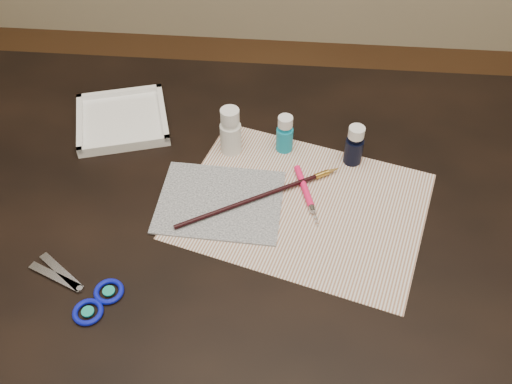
# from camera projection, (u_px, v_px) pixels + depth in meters

# --- Properties ---
(table) EXTENTS (1.30, 0.90, 0.75)m
(table) POSITION_uv_depth(u_px,v_px,m) (256.00, 322.00, 1.27)
(table) COLOR black
(table) RESTS_ON ground
(paper) EXTENTS (0.49, 0.42, 0.00)m
(paper) POSITION_uv_depth(u_px,v_px,m) (302.00, 205.00, 1.01)
(paper) COLOR white
(paper) RESTS_ON table
(canvas) EXTENTS (0.22, 0.18, 0.00)m
(canvas) POSITION_uv_depth(u_px,v_px,m) (220.00, 202.00, 1.01)
(canvas) COLOR black
(canvas) RESTS_ON paper
(paint_bottle_white) EXTENTS (0.05, 0.05, 0.10)m
(paint_bottle_white) POSITION_uv_depth(u_px,v_px,m) (230.00, 131.00, 1.07)
(paint_bottle_white) COLOR silver
(paint_bottle_white) RESTS_ON table
(paint_bottle_cyan) EXTENTS (0.04, 0.04, 0.08)m
(paint_bottle_cyan) POSITION_uv_depth(u_px,v_px,m) (285.00, 134.00, 1.08)
(paint_bottle_cyan) COLOR #128BAC
(paint_bottle_cyan) RESTS_ON table
(paint_bottle_navy) EXTENTS (0.04, 0.04, 0.08)m
(paint_bottle_navy) POSITION_uv_depth(u_px,v_px,m) (354.00, 145.00, 1.05)
(paint_bottle_navy) COLOR black
(paint_bottle_navy) RESTS_ON table
(paintbrush) EXTENTS (0.29, 0.18, 0.01)m
(paintbrush) POSITION_uv_depth(u_px,v_px,m) (262.00, 196.00, 1.01)
(paintbrush) COLOR black
(paintbrush) RESTS_ON canvas
(craft_knife) EXTENTS (0.05, 0.14, 0.01)m
(craft_knife) POSITION_uv_depth(u_px,v_px,m) (307.00, 196.00, 1.01)
(craft_knife) COLOR #FF1B5E
(craft_knife) RESTS_ON paper
(scissors) EXTENTS (0.20, 0.15, 0.01)m
(scissors) POSITION_uv_depth(u_px,v_px,m) (69.00, 287.00, 0.89)
(scissors) COLOR silver
(scissors) RESTS_ON table
(palette_tray) EXTENTS (0.22, 0.22, 0.02)m
(palette_tray) POSITION_uv_depth(u_px,v_px,m) (122.00, 119.00, 1.15)
(palette_tray) COLOR white
(palette_tray) RESTS_ON table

